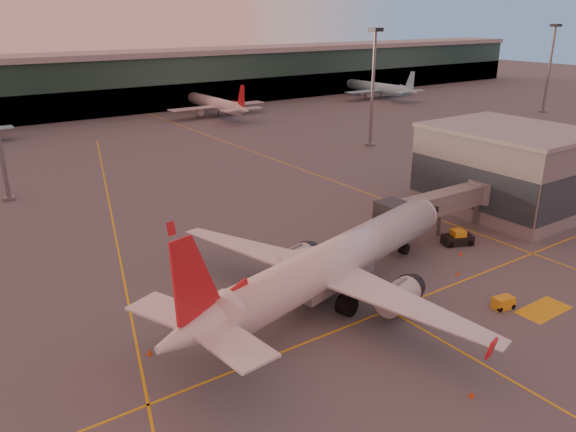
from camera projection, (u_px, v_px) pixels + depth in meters
ground at (388, 348)px, 50.57m from camera, size 600.00×600.00×0.00m
taxi_markings at (133, 223)px, 80.94m from camera, size 100.12×173.00×0.01m
terminal at (31, 88)px, 156.96m from camera, size 400.00×20.00×17.60m
gate_building at (507, 169)px, 84.81m from camera, size 18.40×22.40×12.60m
mast_east_near at (373, 79)px, 122.91m from camera, size 2.40×2.40×25.60m
mast_east_far at (550, 62)px, 166.33m from camera, size 2.40×2.40×25.60m
main_airplane at (330, 265)px, 57.46m from camera, size 42.20×38.45×12.91m
jet_bridge at (447, 203)px, 75.73m from camera, size 21.36×5.02×6.23m
catering_truck at (307, 270)px, 60.03m from camera, size 6.27×3.56×4.60m
gpu_cart at (503, 303)px, 57.27m from camera, size 2.36×1.69×1.26m
pushback_tug at (458, 239)px, 73.12m from camera, size 4.32×3.39×1.97m
cone_nose at (461, 253)px, 69.97m from camera, size 0.42×0.42×0.54m
cone_tail at (149, 352)px, 49.53m from camera, size 0.48×0.48×0.61m
cone_wing_right at (472, 394)px, 44.10m from camera, size 0.42×0.42×0.54m
cone_fwd at (458, 273)px, 64.65m from camera, size 0.41×0.41×0.52m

